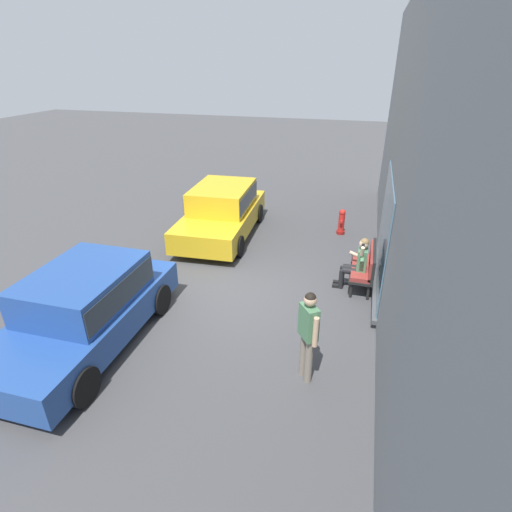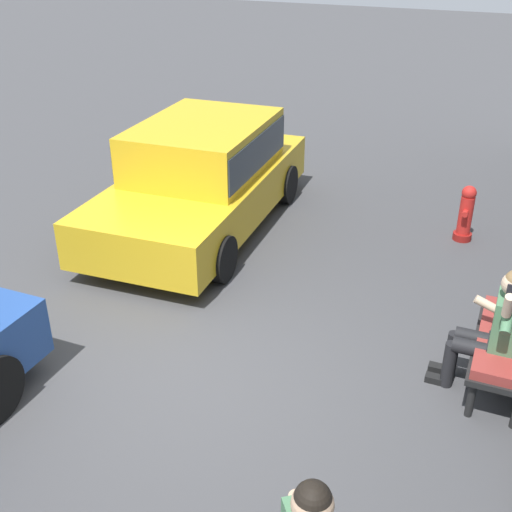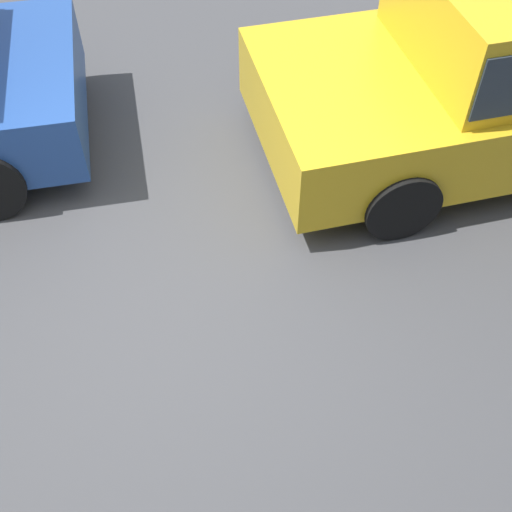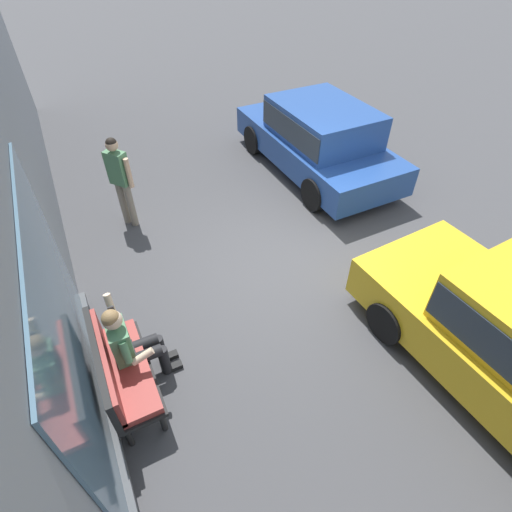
{
  "view_description": "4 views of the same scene",
  "coord_description": "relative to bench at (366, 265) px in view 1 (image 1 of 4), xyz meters",
  "views": [
    {
      "loc": [
        7.63,
        2.6,
        5.03
      ],
      "look_at": [
        -0.57,
        0.33,
        0.77
      ],
      "focal_mm": 28.0,
      "sensor_mm": 36.0,
      "label": 1
    },
    {
      "loc": [
        4.35,
        2.6,
        4.06
      ],
      "look_at": [
        -0.95,
        0.33,
        1.0
      ],
      "focal_mm": 45.0,
      "sensor_mm": 36.0,
      "label": 2
    },
    {
      "loc": [
        -0.21,
        2.6,
        3.71
      ],
      "look_at": [
        -0.68,
        0.2,
        0.84
      ],
      "focal_mm": 45.0,
      "sensor_mm": 36.0,
      "label": 3
    },
    {
      "loc": [
        -4.22,
        2.6,
        4.65
      ],
      "look_at": [
        -0.61,
        0.8,
        1.01
      ],
      "focal_mm": 28.0,
      "sensor_mm": 36.0,
      "label": 4
    }
  ],
  "objects": [
    {
      "name": "fire_hydrant",
      "position": [
        -3.09,
        -0.82,
        -0.17
      ],
      "size": [
        0.38,
        0.26,
        0.81
      ],
      "color": "maroon",
      "rests_on": "ground_plane"
    },
    {
      "name": "parked_car_near",
      "position": [
        -2.08,
        -4.41,
        0.27
      ],
      "size": [
        4.39,
        2.13,
        1.53
      ],
      "color": "gold",
      "rests_on": "ground_plane"
    },
    {
      "name": "person_on_phone",
      "position": [
        0.18,
        -0.22,
        0.13
      ],
      "size": [
        0.73,
        0.74,
        1.32
      ],
      "color": "black",
      "rests_on": "ground_plane"
    },
    {
      "name": "bench",
      "position": [
        0.0,
        0.0,
        0.0
      ],
      "size": [
        1.43,
        0.55,
        0.99
      ],
      "color": "black",
      "rests_on": "ground_plane"
    },
    {
      "name": "parked_car_mid",
      "position": [
        3.61,
        -5.11,
        0.27
      ],
      "size": [
        4.25,
        1.97,
        1.51
      ],
      "color": "#23478E",
      "rests_on": "ground_plane"
    },
    {
      "name": "pedestrian_standing",
      "position": [
        3.51,
        -0.89,
        0.47
      ],
      "size": [
        0.46,
        0.38,
        1.73
      ],
      "color": "gray",
      "rests_on": "ground_plane"
    },
    {
      "name": "building_facade",
      "position": [
        1.2,
        0.5,
        2.61
      ],
      "size": [
        18.0,
        0.51,
        6.36
      ],
      "color": "gray",
      "rests_on": "ground_plane"
    },
    {
      "name": "ground_plane",
      "position": [
        1.21,
        -2.9,
        -0.56
      ],
      "size": [
        60.0,
        60.0,
        0.0
      ],
      "primitive_type": "plane",
      "color": "#424244"
    }
  ]
}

